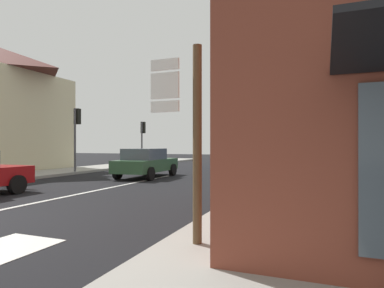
% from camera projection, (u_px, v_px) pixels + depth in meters
% --- Properties ---
extents(ground_plane, '(80.00, 80.00, 0.00)m').
position_uv_depth(ground_plane, '(155.00, 179.00, 16.19)').
color(ground_plane, black).
extents(sidewalk_right, '(2.97, 44.00, 0.14)m').
position_uv_depth(sidewalk_right, '(294.00, 189.00, 11.90)').
color(sidewalk_right, gray).
rests_on(sidewalk_right, ground).
extents(sidewalk_left, '(2.97, 44.00, 0.14)m').
position_uv_depth(sidewalk_left, '(20.00, 176.00, 16.75)').
color(sidewalk_left, gray).
rests_on(sidewalk_left, ground).
extents(lane_centre_stripe, '(0.16, 12.00, 0.01)m').
position_uv_depth(lane_centre_stripe, '(106.00, 189.00, 12.46)').
color(lane_centre_stripe, silver).
rests_on(lane_centre_stripe, ground).
extents(sedan_far, '(2.08, 4.26, 1.47)m').
position_uv_depth(sedan_far, '(146.00, 162.00, 16.80)').
color(sedan_far, '#2D5133').
rests_on(sedan_far, ground).
extents(delivery_truck, '(2.73, 5.12, 3.05)m').
position_uv_depth(delivery_truck, '(246.00, 145.00, 23.74)').
color(delivery_truck, '#19478C').
rests_on(delivery_truck, ground).
extents(route_sign_post, '(1.66, 0.14, 3.20)m').
position_uv_depth(route_sign_post, '(198.00, 129.00, 5.09)').
color(route_sign_post, brown).
rests_on(route_sign_post, ground).
extents(traffic_light_near_left, '(0.30, 0.49, 3.75)m').
position_uv_depth(traffic_light_near_left, '(77.00, 125.00, 18.96)').
color(traffic_light_near_left, '#47474C').
rests_on(traffic_light_near_left, ground).
extents(traffic_light_far_right, '(0.30, 0.49, 3.29)m').
position_uv_depth(traffic_light_far_right, '(287.00, 133.00, 22.08)').
color(traffic_light_far_right, '#47474C').
rests_on(traffic_light_far_right, ground).
extents(traffic_light_near_right, '(0.30, 0.49, 3.23)m').
position_uv_depth(traffic_light_near_right, '(274.00, 130.00, 15.83)').
color(traffic_light_near_right, '#47474C').
rests_on(traffic_light_near_right, ground).
extents(traffic_light_far_left, '(0.30, 0.49, 3.48)m').
position_uv_depth(traffic_light_far_left, '(143.00, 133.00, 26.01)').
color(traffic_light_far_left, '#47474C').
rests_on(traffic_light_far_left, ground).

